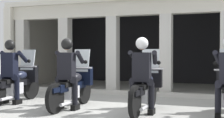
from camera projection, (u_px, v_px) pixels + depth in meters
ground_plane at (143, 93)px, 10.05m from camera, size 80.00×80.00×0.00m
station_building at (154, 35)px, 12.00m from camera, size 9.70×4.49×3.02m
kerb_strip at (134, 93)px, 9.51m from camera, size 9.20×0.24×0.12m
motorcycle_far_left at (18, 83)px, 8.16m from camera, size 0.62×2.04×1.35m
police_officer_far_left at (10, 66)px, 7.89m from camera, size 0.63×0.61×1.58m
motorcycle_center_left at (73, 86)px, 7.38m from camera, size 0.62×2.04×1.35m
police_officer_center_left at (67, 67)px, 7.10m from camera, size 0.63×0.61×1.58m
motorcycle_center_right at (146, 88)px, 6.87m from camera, size 0.62×2.04×1.35m
police_officer_center_right at (142, 68)px, 6.60m from camera, size 0.63×0.61×1.58m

